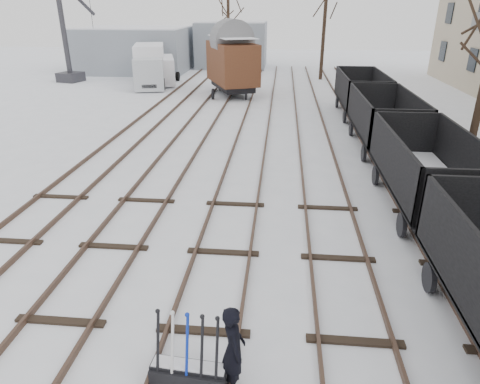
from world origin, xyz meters
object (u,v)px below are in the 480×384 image
object	(u,v)px
worker	(234,349)
panel_van	(161,70)
ground_frame	(189,375)
box_van_wagon	(232,62)
lorry	(149,65)
crane	(68,53)

from	to	relation	value
worker	panel_van	size ratio (longest dim) A/B	0.32
ground_frame	worker	bearing A→B (deg)	12.14
ground_frame	box_van_wagon	distance (m)	26.14
ground_frame	box_van_wagon	xyz separation A→B (m)	(-2.24, 25.97, 2.06)
ground_frame	box_van_wagon	bearing A→B (deg)	99.48
box_van_wagon	panel_van	xyz separation A→B (m)	(-6.39, 4.21, -1.23)
worker	panel_van	bearing A→B (deg)	-0.01
lorry	crane	world-z (taller)	crane
ground_frame	crane	world-z (taller)	crane
box_van_wagon	crane	xyz separation A→B (m)	(-14.41, 4.71, -0.06)
lorry	panel_van	size ratio (longest dim) A/B	1.37
ground_frame	worker	world-z (taller)	worker
worker	panel_van	distance (m)	31.51
crane	ground_frame	bearing A→B (deg)	-46.29
ground_frame	panel_van	size ratio (longest dim) A/B	0.28
ground_frame	crane	size ratio (longest dim) A/B	0.17
ground_frame	panel_van	world-z (taller)	panel_van
worker	lorry	xyz separation A→B (m)	(-10.04, 29.16, 0.78)
worker	box_van_wagon	xyz separation A→B (m)	(-2.99, 25.87, 1.51)
lorry	crane	size ratio (longest dim) A/B	0.83
box_van_wagon	crane	world-z (taller)	crane
box_van_wagon	panel_van	bearing A→B (deg)	123.98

